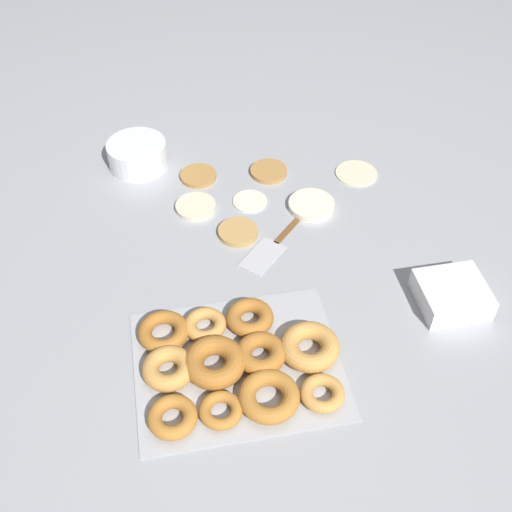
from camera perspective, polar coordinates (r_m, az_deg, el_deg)
ground_plane at (r=1.49m, az=2.24°, el=2.47°), size 3.00×3.00×0.00m
pancake_0 at (r=1.66m, az=8.92°, el=7.33°), size 0.11×0.11×0.01m
pancake_1 at (r=1.63m, az=-5.15°, el=7.12°), size 0.09×0.09×0.01m
pancake_2 at (r=1.54m, az=4.95°, el=4.53°), size 0.11×0.11×0.02m
pancake_3 at (r=1.47m, az=-1.60°, el=2.09°), size 0.09×0.09×0.01m
pancake_4 at (r=1.56m, az=-0.55°, el=4.95°), size 0.08×0.08×0.01m
pancake_5 at (r=1.64m, az=1.14°, el=7.54°), size 0.09×0.09×0.01m
pancake_6 at (r=1.54m, az=-5.39°, el=4.39°), size 0.10×0.10×0.01m
donut_tray at (r=1.22m, az=-1.79°, el=-9.39°), size 0.39×0.32×0.04m
batter_bowl at (r=1.68m, az=-10.49°, el=8.86°), size 0.15×0.15×0.07m
container_stack at (r=1.37m, az=17.00°, el=-3.30°), size 0.14×0.13×0.05m
spatula at (r=1.44m, az=1.16°, el=0.66°), size 0.20×0.20×0.01m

